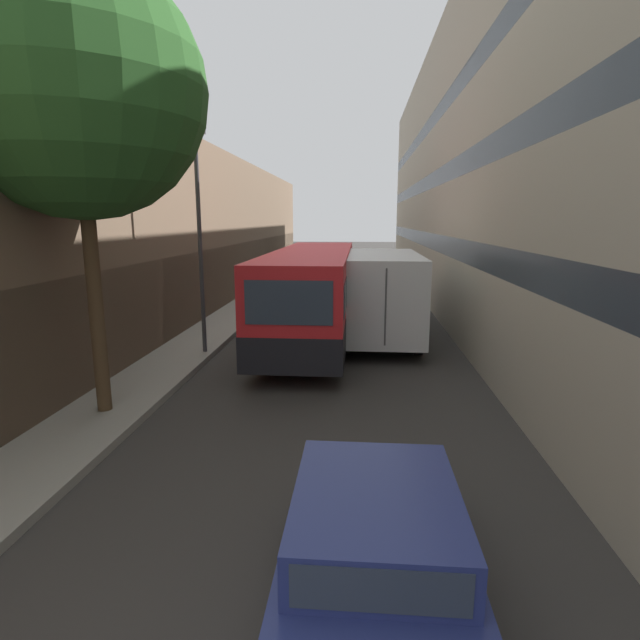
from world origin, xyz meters
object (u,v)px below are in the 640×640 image
(car_hatchback, at_px, (375,556))
(bus, at_px, (313,291))
(street_lamp, at_px, (198,195))
(street_tree_left, at_px, (76,89))
(panel_van, at_px, (314,269))
(box_truck, at_px, (380,291))

(car_hatchback, relative_size, bus, 0.34)
(street_lamp, bearing_deg, street_tree_left, -97.94)
(street_lamp, bearing_deg, bus, 43.43)
(panel_van, bearing_deg, car_hatchback, -83.38)
(car_hatchback, xyz_separation_m, street_lamp, (-4.69, 9.43, 3.91))
(panel_van, xyz_separation_m, street_lamp, (-1.86, -14.92, 3.48))
(panel_van, relative_size, street_lamp, 0.68)
(panel_van, bearing_deg, street_tree_left, -97.31)
(bus, distance_m, street_tree_left, 9.43)
(bus, bearing_deg, street_tree_left, -115.78)
(bus, bearing_deg, panel_van, 94.95)
(street_lamp, height_order, street_tree_left, street_tree_left)
(street_lamp, bearing_deg, panel_van, 82.88)
(bus, distance_m, street_lamp, 5.04)
(box_truck, xyz_separation_m, street_lamp, (-5.19, -3.21, 3.05))
(street_lamp, bearing_deg, car_hatchback, -63.56)
(bus, distance_m, box_truck, 2.32)
(box_truck, bearing_deg, street_tree_left, -126.74)
(car_hatchback, distance_m, panel_van, 24.52)
(panel_van, bearing_deg, box_truck, -74.13)
(box_truck, distance_m, street_lamp, 6.83)
(bus, bearing_deg, street_lamp, -136.57)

